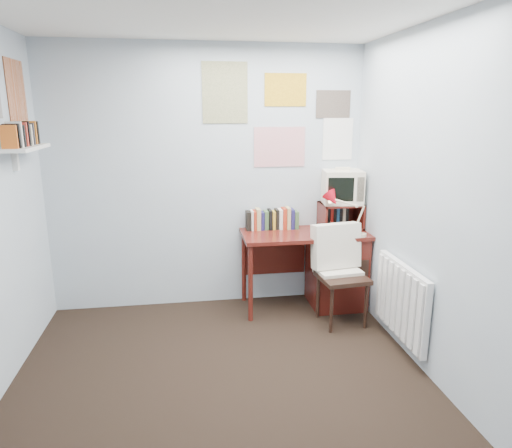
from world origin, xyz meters
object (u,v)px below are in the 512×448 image
Objects in this scene: desk_chair at (342,278)px; tv_riser at (340,216)px; radiator at (401,301)px; desk at (330,266)px; desk_lamp at (362,217)px; crt_tv at (342,185)px; wall_shelf at (25,148)px.

tv_riser is at bearing 69.00° from desk_chair.
radiator is (0.31, -0.52, -0.02)m from desk_chair.
tv_riser reaches higher than desk.
desk_chair is 1.09× the size of radiator.
crt_tv is (-0.08, 0.35, 0.24)m from desk_lamp.
wall_shelf is at bearing -169.68° from tv_riser.
desk_lamp reaches higher than tv_riser.
wall_shelf is (-2.70, -0.51, 0.43)m from crt_tv.
radiator is (0.29, -0.93, 0.01)m from desk.
desk is at bearing 107.24° from radiator.
tv_riser is 1.15m from radiator.
desk_chair is (-0.02, -0.41, 0.03)m from desk.
tv_riser is at bearing 10.32° from wall_shelf.
desk_chair reaches higher than desk.
desk_lamp reaches higher than radiator.
desk_lamp is at bearing 96.57° from radiator.
desk_chair is 2.18× the size of tv_riser.
tv_riser is (0.12, 0.11, 0.48)m from desk.
radiator is (0.08, -0.71, -0.53)m from desk_lamp.
radiator is 1.29× the size of wall_shelf.
desk_chair is 0.61m from radiator.
desk is 0.51m from tv_riser.
radiator is at bearing -65.18° from desk_chair.
desk_lamp is 0.93× the size of tv_riser.
wall_shelf reaches higher than tv_riser.
wall_shelf reaches higher than radiator.
tv_riser is 2.83m from wall_shelf.
radiator is at bearing -72.76° from desk.
tv_riser is 0.50× the size of radiator.
desk is at bearing -137.04° from tv_riser.
desk is 3.24× the size of crt_tv.
desk_chair is 0.93m from crt_tv.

